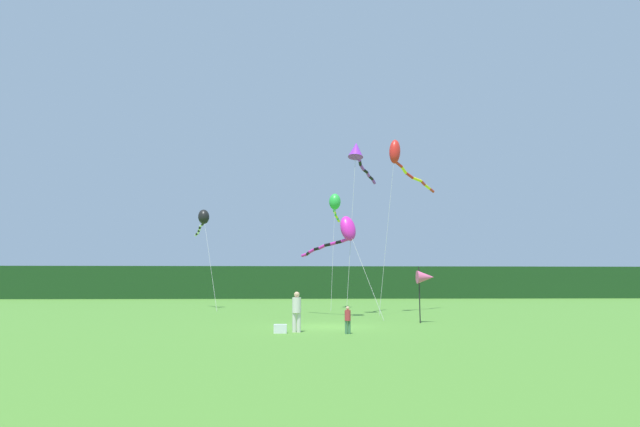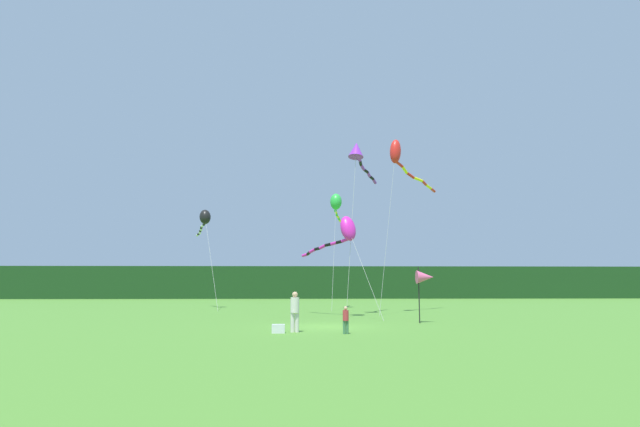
{
  "view_description": "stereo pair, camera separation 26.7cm",
  "coord_description": "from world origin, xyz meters",
  "px_view_note": "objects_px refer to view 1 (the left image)",
  "views": [
    {
      "loc": [
        -1.34,
        -24.35,
        2.06
      ],
      "look_at": [
        0.0,
        6.0,
        6.32
      ],
      "focal_mm": 27.99,
      "sensor_mm": 36.0,
      "label": 1
    },
    {
      "loc": [
        -1.08,
        -24.36,
        2.06
      ],
      "look_at": [
        0.0,
        6.0,
        6.32
      ],
      "focal_mm": 27.99,
      "sensor_mm": 36.0,
      "label": 2
    }
  ],
  "objects_px": {
    "person_child": "(348,318)",
    "banner_flag_pole": "(425,278)",
    "kite_red": "(399,157)",
    "kite_black": "(203,218)",
    "kite_purple": "(357,153)",
    "kite_green": "(335,203)",
    "kite_magenta": "(345,231)",
    "person_adult": "(297,310)",
    "cooler_box": "(280,329)"
  },
  "relations": [
    {
      "from": "kite_magenta",
      "to": "cooler_box",
      "type": "bearing_deg",
      "value": -110.29
    },
    {
      "from": "person_adult",
      "to": "person_child",
      "type": "relative_size",
      "value": 1.52
    },
    {
      "from": "kite_black",
      "to": "kite_magenta",
      "type": "bearing_deg",
      "value": -44.17
    },
    {
      "from": "person_child",
      "to": "banner_flag_pole",
      "type": "bearing_deg",
      "value": 49.42
    },
    {
      "from": "person_child",
      "to": "kite_magenta",
      "type": "height_order",
      "value": "kite_magenta"
    },
    {
      "from": "cooler_box",
      "to": "banner_flag_pole",
      "type": "height_order",
      "value": "banner_flag_pole"
    },
    {
      "from": "banner_flag_pole",
      "to": "kite_red",
      "type": "relative_size",
      "value": 0.24
    },
    {
      "from": "banner_flag_pole",
      "to": "cooler_box",
      "type": "bearing_deg",
      "value": -146.03
    },
    {
      "from": "person_adult",
      "to": "kite_magenta",
      "type": "relative_size",
      "value": 0.25
    },
    {
      "from": "kite_red",
      "to": "kite_green",
      "type": "bearing_deg",
      "value": 124.15
    },
    {
      "from": "person_child",
      "to": "kite_green",
      "type": "relative_size",
      "value": 0.12
    },
    {
      "from": "kite_black",
      "to": "kite_red",
      "type": "distance_m",
      "value": 17.11
    },
    {
      "from": "kite_green",
      "to": "kite_magenta",
      "type": "relative_size",
      "value": 1.42
    },
    {
      "from": "kite_green",
      "to": "kite_purple",
      "type": "distance_m",
      "value": 8.65
    },
    {
      "from": "cooler_box",
      "to": "banner_flag_pole",
      "type": "xyz_separation_m",
      "value": [
        7.47,
        5.03,
        2.18
      ]
    },
    {
      "from": "kite_black",
      "to": "kite_green",
      "type": "bearing_deg",
      "value": -4.69
    },
    {
      "from": "kite_magenta",
      "to": "kite_black",
      "type": "bearing_deg",
      "value": 135.83
    },
    {
      "from": "cooler_box",
      "to": "kite_red",
      "type": "relative_size",
      "value": 0.04
    },
    {
      "from": "kite_green",
      "to": "kite_purple",
      "type": "height_order",
      "value": "kite_purple"
    },
    {
      "from": "person_adult",
      "to": "kite_black",
      "type": "xyz_separation_m",
      "value": [
        -7.9,
        20.1,
        6.5
      ]
    },
    {
      "from": "person_adult",
      "to": "kite_black",
      "type": "distance_m",
      "value": 22.56
    },
    {
      "from": "kite_purple",
      "to": "kite_red",
      "type": "xyz_separation_m",
      "value": [
        3.28,
        2.2,
        0.32
      ]
    },
    {
      "from": "person_adult",
      "to": "cooler_box",
      "type": "bearing_deg",
      "value": -153.3
    },
    {
      "from": "person_child",
      "to": "kite_purple",
      "type": "bearing_deg",
      "value": 80.79
    },
    {
      "from": "banner_flag_pole",
      "to": "kite_black",
      "type": "bearing_deg",
      "value": 133.62
    },
    {
      "from": "person_child",
      "to": "kite_purple",
      "type": "relative_size",
      "value": 0.1
    },
    {
      "from": "person_child",
      "to": "banner_flag_pole",
      "type": "height_order",
      "value": "banner_flag_pole"
    },
    {
      "from": "cooler_box",
      "to": "kite_red",
      "type": "xyz_separation_m",
      "value": [
        7.95,
        13.39,
        10.87
      ]
    },
    {
      "from": "kite_purple",
      "to": "kite_magenta",
      "type": "height_order",
      "value": "kite_purple"
    },
    {
      "from": "person_child",
      "to": "kite_black",
      "type": "distance_m",
      "value": 24.14
    },
    {
      "from": "cooler_box",
      "to": "kite_red",
      "type": "bearing_deg",
      "value": 59.31
    },
    {
      "from": "person_child",
      "to": "kite_purple",
      "type": "xyz_separation_m",
      "value": [
        1.89,
        11.63,
        10.11
      ]
    },
    {
      "from": "kite_purple",
      "to": "banner_flag_pole",
      "type": "bearing_deg",
      "value": -65.53
    },
    {
      "from": "cooler_box",
      "to": "kite_green",
      "type": "distance_m",
      "value": 21.64
    },
    {
      "from": "person_child",
      "to": "kite_black",
      "type": "bearing_deg",
      "value": 115.59
    },
    {
      "from": "kite_red",
      "to": "kite_magenta",
      "type": "distance_m",
      "value": 7.97
    },
    {
      "from": "kite_purple",
      "to": "kite_magenta",
      "type": "xyz_separation_m",
      "value": [
        -1.01,
        -1.31,
        -5.4
      ]
    },
    {
      "from": "person_child",
      "to": "kite_red",
      "type": "height_order",
      "value": "kite_red"
    },
    {
      "from": "person_child",
      "to": "kite_magenta",
      "type": "relative_size",
      "value": 0.17
    },
    {
      "from": "kite_green",
      "to": "kite_red",
      "type": "relative_size",
      "value": 0.78
    },
    {
      "from": "banner_flag_pole",
      "to": "kite_green",
      "type": "bearing_deg",
      "value": 104.29
    },
    {
      "from": "cooler_box",
      "to": "kite_magenta",
      "type": "distance_m",
      "value": 11.72
    },
    {
      "from": "kite_purple",
      "to": "kite_magenta",
      "type": "distance_m",
      "value": 5.65
    },
    {
      "from": "kite_red",
      "to": "cooler_box",
      "type": "bearing_deg",
      "value": -120.69
    },
    {
      "from": "cooler_box",
      "to": "kite_black",
      "type": "relative_size",
      "value": 0.07
    },
    {
      "from": "kite_green",
      "to": "kite_black",
      "type": "height_order",
      "value": "kite_green"
    },
    {
      "from": "kite_purple",
      "to": "kite_red",
      "type": "bearing_deg",
      "value": 33.79
    },
    {
      "from": "kite_purple",
      "to": "kite_red",
      "type": "distance_m",
      "value": 3.96
    },
    {
      "from": "kite_black",
      "to": "cooler_box",
      "type": "bearing_deg",
      "value": -70.55
    },
    {
      "from": "banner_flag_pole",
      "to": "kite_red",
      "type": "xyz_separation_m",
      "value": [
        0.48,
        8.36,
        8.69
      ]
    }
  ]
}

